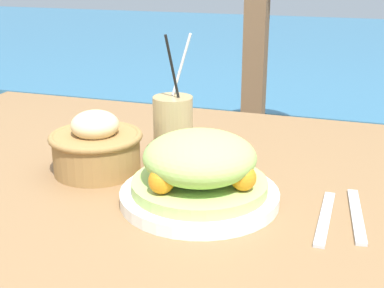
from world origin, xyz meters
name	(u,v)px	position (x,y,z in m)	size (l,w,h in m)	color
patio_table	(146,223)	(0.00, 0.00, 0.65)	(1.29, 0.97, 0.73)	olive
railing_fence	(256,40)	(0.00, 0.92, 0.85)	(2.80, 0.08, 1.14)	brown
sea_backdrop	(319,74)	(0.00, 3.42, 0.23)	(12.00, 4.00, 0.46)	teal
salad_plate	(200,173)	(0.11, -0.05, 0.78)	(0.26, 0.26, 0.12)	white
drink_glass	(173,128)	(0.01, 0.13, 0.79)	(0.08, 0.08, 0.24)	tan
bread_basket	(96,146)	(-0.10, 0.02, 0.78)	(0.17, 0.17, 0.12)	olive
fork	(325,218)	(0.31, -0.04, 0.73)	(0.02, 0.18, 0.00)	silver
knife	(357,215)	(0.36, -0.02, 0.73)	(0.04, 0.18, 0.00)	silver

